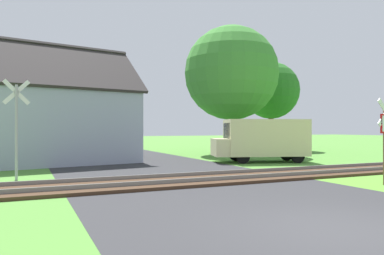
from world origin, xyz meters
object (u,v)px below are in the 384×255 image
(tree_right, at_px, (231,73))
(mail_truck, at_px, (263,139))
(crossing_sign_far, at_px, (16,122))
(tree_far, at_px, (271,91))
(house, at_px, (49,123))

(tree_right, bearing_deg, mail_truck, -104.57)
(crossing_sign_far, bearing_deg, tree_right, 30.52)
(mail_truck, bearing_deg, tree_far, -20.66)
(tree_far, bearing_deg, tree_right, -150.85)
(tree_right, height_order, mail_truck, tree_right)
(house, relative_size, tree_right, 1.06)
(crossing_sign_far, xyz_separation_m, tree_far, (18.73, 11.27, 2.89))
(mail_truck, bearing_deg, house, 85.84)
(tree_far, xyz_separation_m, mail_truck, (-7.05, -8.94, -3.64))
(crossing_sign_far, bearing_deg, mail_truck, 9.99)
(crossing_sign_far, relative_size, tree_right, 0.39)
(house, relative_size, tree_far, 1.29)
(crossing_sign_far, relative_size, tree_far, 0.48)
(crossing_sign_far, relative_size, mail_truck, 0.66)
(tree_far, height_order, mail_truck, tree_far)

